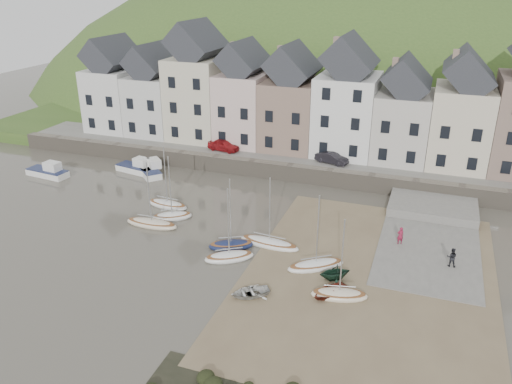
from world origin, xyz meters
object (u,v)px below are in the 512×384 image
at_px(rowboat_white, 250,292).
at_px(car_left, 223,145).
at_px(rowboat_green, 335,272).
at_px(person_red, 400,235).
at_px(sailboat_0, 168,204).
at_px(person_dark, 452,257).
at_px(rowboat_red, 330,291).
at_px(car_right, 332,158).

distance_m(rowboat_white, car_left, 27.57).
height_order(rowboat_green, person_red, person_red).
height_order(sailboat_0, rowboat_white, sailboat_0).
height_order(rowboat_green, person_dark, person_dark).
distance_m(person_dark, car_left, 30.09).
bearing_deg(rowboat_white, rowboat_red, 74.06).
relative_size(rowboat_white, rowboat_red, 0.96).
distance_m(sailboat_0, rowboat_red, 20.26).
bearing_deg(person_dark, person_red, -29.71).
relative_size(rowboat_red, person_red, 1.90).
xyz_separation_m(person_red, car_left, (-21.57, 13.43, 1.38)).
height_order(rowboat_white, person_red, person_red).
xyz_separation_m(rowboat_white, rowboat_red, (5.25, 1.94, 0.01)).
height_order(rowboat_white, rowboat_green, rowboat_green).
relative_size(person_red, person_dark, 0.98).
height_order(person_red, car_left, car_left).
bearing_deg(rowboat_red, car_left, 164.24).
distance_m(rowboat_white, person_red, 14.42).
bearing_deg(rowboat_green, person_red, 117.04).
bearing_deg(person_dark, rowboat_red, 40.99).
distance_m(rowboat_green, rowboat_red, 2.11).
bearing_deg(car_right, rowboat_white, -164.28).
bearing_deg(car_right, rowboat_red, -151.24).
xyz_separation_m(rowboat_white, car_left, (-12.40, 24.55, 1.91)).
bearing_deg(rowboat_red, rowboat_white, -123.46).
bearing_deg(rowboat_white, car_left, 170.58).
relative_size(rowboat_green, car_left, 0.61).
height_order(person_red, car_right, car_right).
distance_m(rowboat_red, person_dark, 10.51).
relative_size(sailboat_0, person_red, 4.15).
bearing_deg(car_left, person_dark, -111.57).
distance_m(rowboat_red, person_red, 9.99).
bearing_deg(car_right, rowboat_green, -150.33).
xyz_separation_m(rowboat_red, person_red, (3.91, 9.18, 0.52)).
distance_m(person_red, car_right, 16.03).
bearing_deg(rowboat_green, person_dark, 87.17).
relative_size(rowboat_white, rowboat_green, 1.18).
xyz_separation_m(rowboat_green, car_left, (-17.56, 20.52, 1.58)).
height_order(rowboat_green, rowboat_red, rowboat_green).
distance_m(rowboat_white, rowboat_red, 5.60).
xyz_separation_m(rowboat_green, person_dark, (8.04, 4.77, 0.22)).
bearing_deg(person_red, rowboat_red, 40.92).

